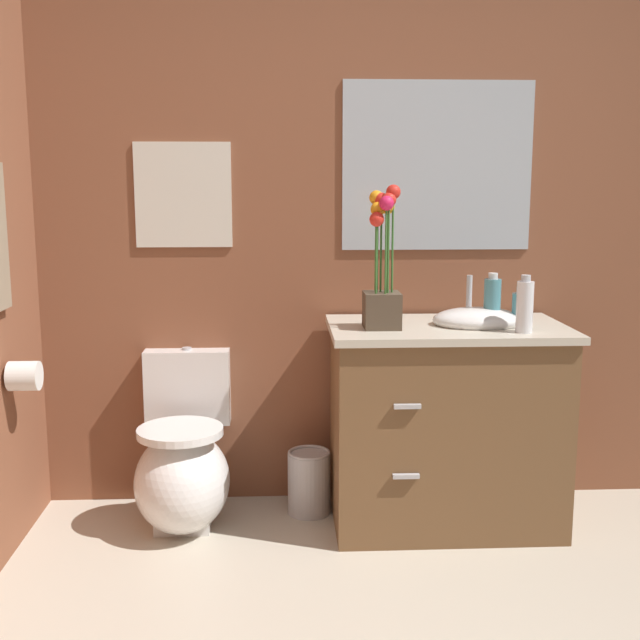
% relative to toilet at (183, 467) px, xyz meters
% --- Properties ---
extents(wall_back, '(4.75, 0.05, 2.50)m').
position_rel_toilet_xyz_m(wall_back, '(1.11, 0.30, 1.01)').
color(wall_back, brown).
rests_on(wall_back, ground_plane).
extents(toilet, '(0.38, 0.59, 0.69)m').
position_rel_toilet_xyz_m(toilet, '(0.00, 0.00, 0.00)').
color(toilet, white).
rests_on(toilet, ground_plane).
extents(vanity_cabinet, '(0.94, 0.56, 1.00)m').
position_rel_toilet_xyz_m(vanity_cabinet, '(1.07, -0.03, 0.18)').
color(vanity_cabinet, brown).
rests_on(vanity_cabinet, ground_plane).
extents(flower_vase, '(0.14, 0.14, 0.55)m').
position_rel_toilet_xyz_m(flower_vase, '(0.79, -0.08, 0.79)').
color(flower_vase, '#4C3D2D').
rests_on(flower_vase, vanity_cabinet).
extents(soap_bottle, '(0.07, 0.07, 0.21)m').
position_rel_toilet_xyz_m(soap_bottle, '(1.24, -0.03, 0.68)').
color(soap_bottle, teal).
rests_on(soap_bottle, vanity_cabinet).
extents(lotion_bottle, '(0.06, 0.06, 0.22)m').
position_rel_toilet_xyz_m(lotion_bottle, '(1.32, -0.19, 0.68)').
color(lotion_bottle, white).
rests_on(lotion_bottle, vanity_cabinet).
extents(hand_wash_bottle, '(0.07, 0.07, 0.15)m').
position_rel_toilet_xyz_m(hand_wash_bottle, '(1.34, -0.06, 0.65)').
color(hand_wash_bottle, teal).
rests_on(hand_wash_bottle, vanity_cabinet).
extents(trash_bin, '(0.18, 0.18, 0.27)m').
position_rel_toilet_xyz_m(trash_bin, '(0.51, 0.09, -0.11)').
color(trash_bin, '#B7B7BC').
rests_on(trash_bin, ground_plane).
extents(wall_poster, '(0.40, 0.01, 0.43)m').
position_rel_toilet_xyz_m(wall_poster, '(0.00, 0.27, 1.09)').
color(wall_poster, silver).
extents(wall_mirror, '(0.80, 0.01, 0.70)m').
position_rel_toilet_xyz_m(wall_mirror, '(1.06, 0.27, 1.21)').
color(wall_mirror, '#B2BCC6').
extents(toilet_paper_roll, '(0.11, 0.11, 0.11)m').
position_rel_toilet_xyz_m(toilet_paper_roll, '(-0.55, -0.20, 0.44)').
color(toilet_paper_roll, white).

